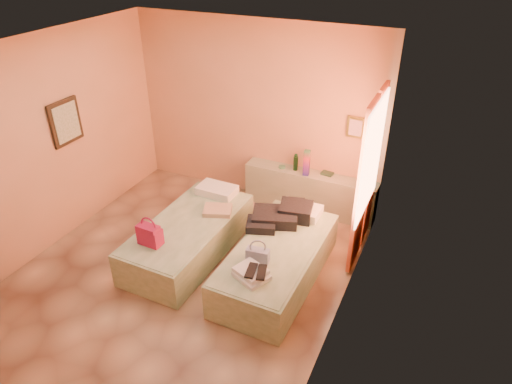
# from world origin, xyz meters

# --- Properties ---
(ground) EXTENTS (4.50, 4.50, 0.00)m
(ground) POSITION_xyz_m (0.00, 0.00, 0.00)
(ground) COLOR tan
(ground) RESTS_ON ground
(room_walls) EXTENTS (4.02, 4.51, 2.81)m
(room_walls) POSITION_xyz_m (0.21, 0.57, 1.79)
(room_walls) COLOR tan
(room_walls) RESTS_ON ground
(headboard_ledge) EXTENTS (2.05, 0.30, 0.65)m
(headboard_ledge) POSITION_xyz_m (0.98, 2.10, 0.33)
(headboard_ledge) COLOR #96A184
(headboard_ledge) RESTS_ON ground
(bed_left) EXTENTS (0.94, 2.02, 0.50)m
(bed_left) POSITION_xyz_m (-0.14, 0.40, 0.25)
(bed_left) COLOR #B0C7A0
(bed_left) RESTS_ON ground
(bed_right) EXTENTS (0.94, 2.02, 0.50)m
(bed_right) POSITION_xyz_m (1.14, 0.40, 0.25)
(bed_right) COLOR #B0C7A0
(bed_right) RESTS_ON ground
(water_bottle) EXTENTS (0.08, 0.08, 0.25)m
(water_bottle) POSITION_xyz_m (0.73, 2.11, 0.78)
(water_bottle) COLOR #163D1F
(water_bottle) RESTS_ON headboard_ledge
(rainbow_box) EXTENTS (0.10, 0.10, 0.40)m
(rainbow_box) POSITION_xyz_m (0.93, 2.03, 0.85)
(rainbow_box) COLOR #A31443
(rainbow_box) RESTS_ON headboard_ledge
(small_dish) EXTENTS (0.11, 0.11, 0.03)m
(small_dish) POSITION_xyz_m (0.52, 2.09, 0.66)
(small_dish) COLOR #49875F
(small_dish) RESTS_ON headboard_ledge
(green_book) EXTENTS (0.19, 0.15, 0.03)m
(green_book) POSITION_xyz_m (1.21, 2.17, 0.66)
(green_book) COLOR #23422D
(green_book) RESTS_ON headboard_ledge
(flower_vase) EXTENTS (0.20, 0.20, 0.24)m
(flower_vase) POSITION_xyz_m (1.82, 2.17, 0.77)
(flower_vase) COLOR silver
(flower_vase) RESTS_ON headboard_ledge
(magenta_handbag) EXTENTS (0.30, 0.17, 0.27)m
(magenta_handbag) POSITION_xyz_m (-0.30, -0.19, 0.64)
(magenta_handbag) COLOR #A31443
(magenta_handbag) RESTS_ON bed_left
(khaki_garment) EXTENTS (0.46, 0.41, 0.06)m
(khaki_garment) POSITION_xyz_m (0.10, 0.77, 0.53)
(khaki_garment) COLOR tan
(khaki_garment) RESTS_ON bed_left
(clothes_pile) EXTENTS (0.80, 0.80, 0.19)m
(clothes_pile) POSITION_xyz_m (0.95, 0.89, 0.60)
(clothes_pile) COLOR black
(clothes_pile) RESTS_ON bed_right
(blue_handbag) EXTENTS (0.28, 0.15, 0.17)m
(blue_handbag) POSITION_xyz_m (1.04, 0.04, 0.59)
(blue_handbag) COLOR #3E5D96
(blue_handbag) RESTS_ON bed_right
(towel_stack) EXTENTS (0.44, 0.42, 0.10)m
(towel_stack) POSITION_xyz_m (1.09, -0.24, 0.55)
(towel_stack) COLOR white
(towel_stack) RESTS_ON bed_right
(sandal_pair) EXTENTS (0.23, 0.28, 0.03)m
(sandal_pair) POSITION_xyz_m (1.15, -0.26, 0.61)
(sandal_pair) COLOR black
(sandal_pair) RESTS_ON towel_stack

